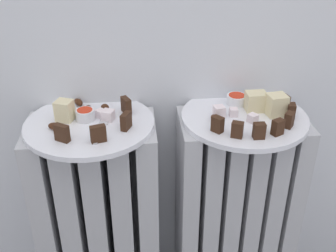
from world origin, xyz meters
TOP-DOWN VIEW (x-y plane):
  - radiator_left at (-0.18, 0.28)m, footprint 0.31×0.17m
  - radiator_right at (0.18, 0.28)m, footprint 0.31×0.17m
  - plate_left at (-0.18, 0.28)m, footprint 0.29×0.29m
  - plate_right at (0.18, 0.28)m, footprint 0.29×0.29m
  - dark_cake_slice_left_0 at (-0.23, 0.20)m, footprint 0.03×0.03m
  - dark_cake_slice_left_1 at (-0.15, 0.19)m, footprint 0.03×0.02m
  - dark_cake_slice_left_2 at (-0.09, 0.24)m, footprint 0.03×0.03m
  - dark_cake_slice_left_3 at (-0.09, 0.32)m, footprint 0.03×0.03m
  - marble_cake_slice_left_0 at (-0.23, 0.29)m, footprint 0.05×0.04m
  - turkish_delight_left_0 at (-0.15, 0.30)m, footprint 0.03×0.03m
  - turkish_delight_left_1 at (-0.14, 0.28)m, footprint 0.03×0.03m
  - medjool_date_left_0 at (-0.21, 0.37)m, footprint 0.03×0.03m
  - medjool_date_left_1 at (-0.14, 0.33)m, footprint 0.02×0.03m
  - medjool_date_left_2 at (-0.25, 0.25)m, footprint 0.03×0.02m
  - medjool_date_left_3 at (-0.18, 0.33)m, footprint 0.02×0.02m
  - jam_bowl_left at (-0.19, 0.29)m, footprint 0.04×0.04m
  - dark_cake_slice_right_0 at (0.10, 0.21)m, footprint 0.03×0.03m
  - dark_cake_slice_right_1 at (0.14, 0.19)m, footprint 0.03×0.03m
  - dark_cake_slice_right_2 at (0.18, 0.18)m, footprint 0.02×0.02m
  - dark_cake_slice_right_3 at (0.23, 0.19)m, footprint 0.03×0.03m
  - dark_cake_slice_right_4 at (0.26, 0.22)m, footprint 0.03×0.03m
  - dark_cake_slice_right_5 at (0.28, 0.26)m, footprint 0.02×0.03m
  - dark_cake_slice_right_6 at (0.28, 0.30)m, footprint 0.02×0.03m
  - marble_cake_slice_right_0 at (0.25, 0.28)m, footprint 0.05×0.05m
  - marble_cake_slice_right_1 at (0.21, 0.30)m, footprint 0.05×0.04m
  - turkish_delight_right_0 at (0.15, 0.28)m, footprint 0.02×0.02m
  - turkish_delight_right_1 at (0.19, 0.25)m, footprint 0.03×0.03m
  - turkish_delight_right_2 at (0.21, 0.34)m, footprint 0.03×0.03m
  - turkish_delight_right_3 at (0.12, 0.28)m, footprint 0.03×0.03m
  - medjool_date_right_0 at (0.10, 0.26)m, footprint 0.02×0.03m
  - medjool_date_right_1 at (0.19, 0.20)m, footprint 0.03×0.03m
  - jam_bowl_right at (0.17, 0.34)m, footprint 0.05×0.05m
  - fork at (-0.15, 0.24)m, footprint 0.03×0.10m

SIDE VIEW (x-z plane):
  - radiator_left at x=-0.18m, z-range 0.00..0.59m
  - radiator_right at x=0.18m, z-range 0.00..0.59m
  - plate_left at x=-0.18m, z-range 0.59..0.60m
  - plate_right at x=0.18m, z-range 0.59..0.60m
  - fork at x=-0.15m, z-range 0.60..0.61m
  - medjool_date_right_0 at x=0.10m, z-range 0.60..0.62m
  - medjool_date_left_3 at x=-0.18m, z-range 0.60..0.62m
  - medjool_date_left_2 at x=-0.25m, z-range 0.60..0.62m
  - medjool_date_left_1 at x=-0.14m, z-range 0.60..0.62m
  - medjool_date_right_1 at x=0.19m, z-range 0.60..0.62m
  - medjool_date_left_0 at x=-0.21m, z-range 0.60..0.62m
  - turkish_delight_right_0 at x=0.15m, z-range 0.60..0.62m
  - turkish_delight_left_0 at x=-0.15m, z-range 0.60..0.62m
  - turkish_delight_right_1 at x=0.19m, z-range 0.60..0.62m
  - turkish_delight_right_2 at x=0.21m, z-range 0.60..0.63m
  - turkish_delight_right_3 at x=0.12m, z-range 0.60..0.63m
  - turkish_delight_left_1 at x=-0.14m, z-range 0.60..0.63m
  - jam_bowl_right at x=0.17m, z-range 0.60..0.63m
  - jam_bowl_left at x=-0.19m, z-range 0.60..0.63m
  - dark_cake_slice_right_0 at x=0.10m, z-range 0.60..0.64m
  - dark_cake_slice_right_1 at x=0.14m, z-range 0.60..0.64m
  - dark_cake_slice_right_2 at x=0.18m, z-range 0.60..0.64m
  - dark_cake_slice_right_3 at x=0.23m, z-range 0.60..0.64m
  - dark_cake_slice_right_4 at x=0.26m, z-range 0.60..0.64m
  - dark_cake_slice_right_5 at x=0.28m, z-range 0.60..0.64m
  - dark_cake_slice_right_6 at x=0.28m, z-range 0.60..0.64m
  - dark_cake_slice_left_0 at x=-0.23m, z-range 0.60..0.64m
  - dark_cake_slice_left_1 at x=-0.15m, z-range 0.60..0.64m
  - dark_cake_slice_left_2 at x=-0.09m, z-range 0.60..0.64m
  - dark_cake_slice_left_3 at x=-0.09m, z-range 0.60..0.64m
  - marble_cake_slice_right_1 at x=0.21m, z-range 0.60..0.65m
  - marble_cake_slice_left_0 at x=-0.23m, z-range 0.60..0.65m
  - marble_cake_slice_right_0 at x=0.25m, z-range 0.60..0.65m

